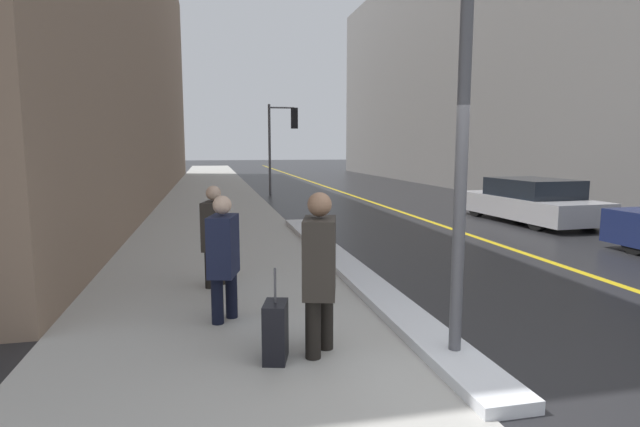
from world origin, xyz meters
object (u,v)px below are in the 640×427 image
pedestrian_in_glasses (215,231)px  pedestrian_with_shoulder_bag (320,266)px  parked_car_silver (530,201)px  lamp_post (465,54)px  traffic_light_near (285,130)px  pedestrian_nearside (223,252)px  rolling_suitcase (276,332)px

pedestrian_in_glasses → pedestrian_with_shoulder_bag: bearing=34.9°
pedestrian_in_glasses → parked_car_silver: (8.81, 4.86, -0.27)m
lamp_post → traffic_light_near: (0.95, 17.72, -0.09)m
traffic_light_near → parked_car_silver: 11.36m
pedestrian_nearside → pedestrian_in_glasses: same height
lamp_post → pedestrian_with_shoulder_bag: bearing=160.4°
traffic_light_near → pedestrian_in_glasses: (-3.24, -14.49, -2.02)m
pedestrian_in_glasses → parked_car_silver: size_ratio=0.34×
pedestrian_in_glasses → rolling_suitcase: 2.96m
traffic_light_near → rolling_suitcase: bearing=-93.3°
parked_car_silver → pedestrian_nearside: bearing=123.8°
lamp_post → rolling_suitcase: lamp_post is taller
traffic_light_near → rolling_suitcase: size_ratio=4.19×
traffic_light_near → pedestrian_in_glasses: size_ratio=2.57×
lamp_post → rolling_suitcase: 3.20m
traffic_light_near → rolling_suitcase: traffic_light_near is taller
pedestrian_with_shoulder_bag → pedestrian_in_glasses: 2.95m
pedestrian_nearside → pedestrian_in_glasses: bearing=-161.9°
rolling_suitcase → lamp_post: bearing=93.0°
lamp_post → parked_car_silver: size_ratio=1.10×
lamp_post → pedestrian_in_glasses: lamp_post is taller
traffic_light_near → pedestrian_with_shoulder_bag: bearing=-91.9°
lamp_post → rolling_suitcase: bearing=168.1°
traffic_light_near → pedestrian_nearside: size_ratio=2.58×
pedestrian_nearside → pedestrian_in_glasses: (-0.09, 1.59, 0.00)m
pedestrian_nearside → parked_car_silver: (8.73, 6.45, -0.27)m
pedestrian_in_glasses → parked_car_silver: pedestrian_in_glasses is taller
pedestrian_nearside → traffic_light_near: bearing=-176.2°
pedestrian_in_glasses → traffic_light_near: bearing=-177.7°
lamp_post → pedestrian_with_shoulder_bag: (-1.27, 0.45, -2.04)m
pedestrian_with_shoulder_bag → pedestrian_in_glasses: (-1.01, 2.77, -0.07)m
traffic_light_near → pedestrian_in_glasses: traffic_light_near is taller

